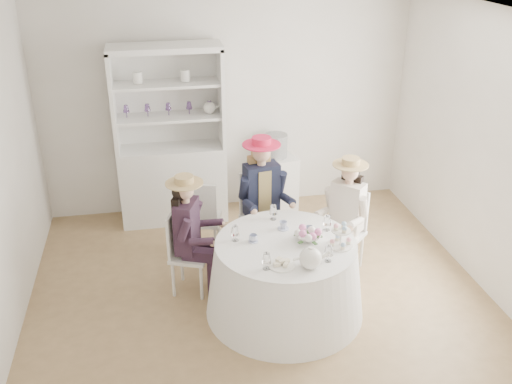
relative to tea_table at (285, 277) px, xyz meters
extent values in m
plane|color=olive|center=(-0.19, 0.37, -0.37)|extent=(4.50, 4.50, 0.00)
plane|color=white|center=(-0.19, 0.37, 2.33)|extent=(4.50, 4.50, 0.00)
plane|color=silver|center=(-0.19, 2.37, 0.98)|extent=(4.50, 0.00, 4.50)
plane|color=silver|center=(-0.19, -1.63, 0.98)|extent=(4.50, 0.00, 4.50)
plane|color=silver|center=(2.06, 0.37, 0.98)|extent=(0.00, 4.50, 4.50)
cone|color=white|center=(0.00, 0.00, -0.01)|extent=(1.49, 1.49, 0.72)
cylinder|color=white|center=(0.00, 0.00, 0.36)|extent=(1.29, 1.29, 0.02)
cube|color=silver|center=(-0.91, 2.08, 0.11)|extent=(1.34, 0.71, 0.95)
cube|color=silver|center=(-0.91, 2.29, 1.16)|extent=(1.25, 0.28, 1.16)
cube|color=silver|center=(-0.91, 2.08, 1.75)|extent=(1.34, 0.71, 0.06)
cube|color=silver|center=(-1.52, 2.08, 1.16)|extent=(0.13, 0.48, 1.16)
cube|color=silver|center=(-0.30, 2.08, 1.16)|extent=(0.13, 0.48, 1.16)
cube|color=silver|center=(-0.91, 2.08, 0.95)|extent=(1.24, 0.64, 0.03)
cube|color=silver|center=(-0.91, 2.08, 1.34)|extent=(1.24, 0.64, 0.03)
sphere|color=white|center=(-0.43, 2.08, 1.04)|extent=(0.15, 0.15, 0.15)
cube|color=silver|center=(0.38, 2.12, -0.01)|extent=(0.55, 0.55, 0.72)
cylinder|color=black|center=(0.38, 2.12, 0.49)|extent=(0.37, 0.37, 0.29)
cube|color=silver|center=(-0.84, 0.50, 0.03)|extent=(0.46, 0.46, 0.04)
cylinder|color=silver|center=(-0.76, 0.31, -0.17)|extent=(0.03, 0.03, 0.39)
cylinder|color=silver|center=(-0.66, 0.58, -0.17)|extent=(0.03, 0.03, 0.39)
cylinder|color=silver|center=(-1.02, 0.42, -0.17)|extent=(0.03, 0.03, 0.39)
cylinder|color=silver|center=(-0.92, 0.68, -0.17)|extent=(0.03, 0.03, 0.39)
cube|color=silver|center=(-0.99, 0.56, 0.27)|extent=(0.15, 0.33, 0.45)
cube|color=black|center=(-0.86, 0.50, 0.36)|extent=(0.28, 0.36, 0.52)
cube|color=black|center=(-0.77, 0.39, 0.10)|extent=(0.32, 0.22, 0.11)
cylinder|color=black|center=(-0.65, 0.34, -0.16)|extent=(0.09, 0.09, 0.41)
cylinder|color=black|center=(-0.89, 0.32, 0.42)|extent=(0.17, 0.13, 0.24)
cube|color=black|center=(-0.71, 0.53, 0.10)|extent=(0.32, 0.22, 0.11)
cylinder|color=black|center=(-0.59, 0.49, -0.16)|extent=(0.09, 0.09, 0.41)
cylinder|color=black|center=(-0.76, 0.66, 0.42)|extent=(0.17, 0.13, 0.24)
cylinder|color=#D8A889|center=(-0.86, 0.50, 0.64)|extent=(0.08, 0.08, 0.07)
sphere|color=#D8A889|center=(-0.86, 0.50, 0.74)|extent=(0.17, 0.17, 0.17)
sphere|color=black|center=(-0.89, 0.52, 0.72)|extent=(0.17, 0.17, 0.17)
cube|color=black|center=(-0.92, 0.53, 0.51)|extent=(0.14, 0.23, 0.34)
cylinder|color=tan|center=(-0.86, 0.50, 0.82)|extent=(0.36, 0.36, 0.01)
cylinder|color=tan|center=(-0.86, 0.50, 0.85)|extent=(0.18, 0.18, 0.07)
cube|color=silver|center=(-0.03, 0.98, 0.08)|extent=(0.46, 0.46, 0.04)
cylinder|color=silver|center=(-0.16, 0.79, -0.15)|extent=(0.04, 0.04, 0.44)
cylinder|color=silver|center=(0.16, 0.85, -0.15)|extent=(0.04, 0.04, 0.44)
cylinder|color=silver|center=(-0.21, 1.11, -0.15)|extent=(0.04, 0.04, 0.44)
cylinder|color=silver|center=(0.10, 1.16, -0.15)|extent=(0.04, 0.04, 0.44)
cube|color=silver|center=(-0.06, 1.15, 0.35)|extent=(0.38, 0.09, 0.50)
cube|color=#181B30|center=(-0.03, 1.00, 0.45)|extent=(0.39, 0.26, 0.58)
cube|color=tan|center=(-0.03, 1.00, 0.45)|extent=(0.17, 0.24, 0.50)
cube|color=#181B30|center=(-0.09, 0.84, 0.16)|extent=(0.19, 0.36, 0.12)
cylinder|color=#181B30|center=(-0.07, 0.71, -0.14)|extent=(0.10, 0.10, 0.46)
cylinder|color=#181B30|center=(-0.23, 0.92, 0.52)|extent=(0.12, 0.19, 0.27)
cube|color=#181B30|center=(0.08, 0.87, 0.16)|extent=(0.19, 0.36, 0.12)
cylinder|color=#181B30|center=(0.11, 0.74, -0.14)|extent=(0.10, 0.10, 0.46)
cylinder|color=#181B30|center=(0.18, 0.99, 0.52)|extent=(0.12, 0.19, 0.27)
cylinder|color=#D8A889|center=(-0.03, 1.00, 0.76)|extent=(0.09, 0.09, 0.08)
sphere|color=#D8A889|center=(-0.03, 1.00, 0.86)|extent=(0.19, 0.19, 0.19)
sphere|color=tan|center=(-0.04, 1.04, 0.85)|extent=(0.19, 0.19, 0.19)
cube|color=tan|center=(-0.04, 1.07, 0.62)|extent=(0.25, 0.12, 0.38)
cylinder|color=#E3224A|center=(-0.03, 1.00, 0.95)|extent=(0.40, 0.40, 0.01)
cylinder|color=#E3224A|center=(-0.03, 1.00, 0.99)|extent=(0.20, 0.20, 0.08)
cube|color=silver|center=(0.78, 0.59, 0.04)|extent=(0.51, 0.51, 0.04)
cylinder|color=silver|center=(0.57, 0.59, -0.17)|extent=(0.03, 0.03, 0.40)
cylinder|color=silver|center=(0.78, 0.38, -0.17)|extent=(0.03, 0.03, 0.40)
cylinder|color=silver|center=(0.78, 0.79, -0.17)|extent=(0.03, 0.03, 0.40)
cylinder|color=silver|center=(0.98, 0.59, -0.17)|extent=(0.03, 0.03, 0.40)
cube|color=silver|center=(0.89, 0.70, 0.28)|extent=(0.26, 0.26, 0.45)
cube|color=beige|center=(0.79, 0.60, 0.37)|extent=(0.36, 0.36, 0.52)
cube|color=beige|center=(0.64, 0.57, 0.11)|extent=(0.30, 0.30, 0.11)
cylinder|color=beige|center=(0.56, 0.48, -0.16)|extent=(0.09, 0.09, 0.42)
cylinder|color=beige|center=(0.63, 0.71, 0.43)|extent=(0.17, 0.17, 0.25)
cube|color=beige|center=(0.76, 0.45, 0.11)|extent=(0.30, 0.30, 0.11)
cylinder|color=beige|center=(0.67, 0.37, -0.16)|extent=(0.09, 0.09, 0.42)
cylinder|color=beige|center=(0.90, 0.44, 0.43)|extent=(0.17, 0.17, 0.25)
cylinder|color=#D8A889|center=(0.79, 0.60, 0.65)|extent=(0.08, 0.08, 0.07)
sphere|color=#D8A889|center=(0.79, 0.60, 0.75)|extent=(0.17, 0.17, 0.17)
sphere|color=black|center=(0.82, 0.63, 0.74)|extent=(0.17, 0.17, 0.17)
cube|color=black|center=(0.84, 0.65, 0.52)|extent=(0.20, 0.20, 0.34)
cylinder|color=tan|center=(0.79, 0.60, 0.83)|extent=(0.36, 0.36, 0.01)
cylinder|color=tan|center=(0.79, 0.60, 0.87)|extent=(0.18, 0.18, 0.07)
cube|color=silver|center=(-0.65, 1.17, 0.06)|extent=(0.46, 0.46, 0.04)
cylinder|color=silver|center=(-0.46, 1.28, -0.16)|extent=(0.03, 0.03, 0.42)
cylinder|color=silver|center=(-0.76, 1.36, -0.16)|extent=(0.03, 0.03, 0.42)
cylinder|color=silver|center=(-0.54, 0.99, -0.16)|extent=(0.03, 0.03, 0.42)
cylinder|color=silver|center=(-0.83, 1.06, -0.16)|extent=(0.03, 0.03, 0.42)
cube|color=silver|center=(-0.69, 1.01, 0.32)|extent=(0.36, 0.11, 0.48)
imported|color=white|center=(-0.29, 0.07, 0.41)|extent=(0.08, 0.08, 0.06)
imported|color=white|center=(0.04, 0.25, 0.41)|extent=(0.10, 0.10, 0.07)
imported|color=white|center=(0.26, 0.13, 0.40)|extent=(0.09, 0.09, 0.06)
imported|color=white|center=(0.22, 0.01, 0.40)|extent=(0.28, 0.28, 0.06)
sphere|color=pink|center=(0.26, -0.03, 0.46)|extent=(0.07, 0.07, 0.07)
sphere|color=white|center=(0.24, 0.01, 0.46)|extent=(0.07, 0.07, 0.07)
sphere|color=pink|center=(0.19, 0.03, 0.46)|extent=(0.07, 0.07, 0.07)
sphere|color=white|center=(0.14, -0.01, 0.46)|extent=(0.07, 0.07, 0.07)
sphere|color=pink|center=(0.14, -0.06, 0.46)|extent=(0.07, 0.07, 0.07)
sphere|color=white|center=(0.19, -0.09, 0.46)|extent=(0.07, 0.07, 0.07)
sphere|color=pink|center=(0.24, -0.08, 0.46)|extent=(0.07, 0.07, 0.07)
sphere|color=white|center=(0.11, -0.42, 0.46)|extent=(0.19, 0.19, 0.19)
cylinder|color=white|center=(0.23, -0.42, 0.47)|extent=(0.11, 0.03, 0.09)
cylinder|color=white|center=(0.11, -0.42, 0.56)|extent=(0.04, 0.04, 0.02)
cylinder|color=white|center=(-0.12, -0.36, 0.38)|extent=(0.24, 0.24, 0.01)
cube|color=beige|center=(-0.17, -0.38, 0.40)|extent=(0.05, 0.04, 0.03)
cube|color=beige|center=(-0.12, -0.36, 0.41)|extent=(0.06, 0.05, 0.03)
cube|color=beige|center=(-0.08, -0.34, 0.40)|extent=(0.07, 0.06, 0.03)
cube|color=beige|center=(-0.14, -0.32, 0.41)|extent=(0.06, 0.06, 0.03)
cube|color=beige|center=(-0.09, -0.39, 0.40)|extent=(0.06, 0.07, 0.03)
cylinder|color=white|center=(0.47, -0.14, 0.38)|extent=(0.23, 0.23, 0.01)
cylinder|color=white|center=(0.47, -0.14, 0.45)|extent=(0.02, 0.02, 0.15)
cylinder|color=white|center=(0.47, -0.14, 0.53)|extent=(0.17, 0.17, 0.01)
camera|label=1|loc=(-1.10, -4.33, 3.02)|focal=40.00mm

